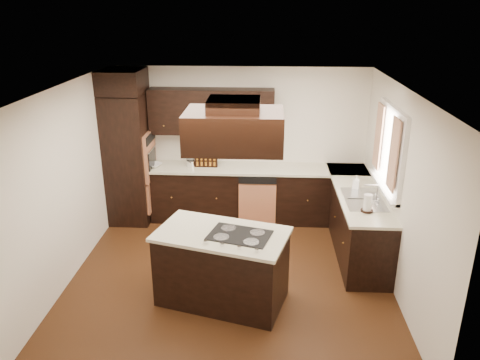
{
  "coord_description": "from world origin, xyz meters",
  "views": [
    {
      "loc": [
        0.44,
        -5.42,
        3.44
      ],
      "look_at": [
        0.1,
        0.6,
        1.15
      ],
      "focal_mm": 35.0,
      "sensor_mm": 36.0,
      "label": 1
    }
  ],
  "objects_px": {
    "range_hood": "(234,130)",
    "spice_rack": "(206,158)",
    "oven_column": "(129,159)",
    "island": "(222,268)"
  },
  "relations": [
    {
      "from": "island",
      "to": "range_hood",
      "type": "xyz_separation_m",
      "value": [
        0.15,
        -0.01,
        1.72
      ]
    },
    {
      "from": "spice_rack",
      "to": "oven_column",
      "type": "bearing_deg",
      "value": -174.97
    },
    {
      "from": "range_hood",
      "to": "spice_rack",
      "type": "xyz_separation_m",
      "value": [
        -0.62,
        2.35,
        -1.09
      ]
    },
    {
      "from": "island",
      "to": "spice_rack",
      "type": "xyz_separation_m",
      "value": [
        -0.47,
        2.34,
        0.63
      ]
    },
    {
      "from": "oven_column",
      "to": "island",
      "type": "xyz_separation_m",
      "value": [
        1.72,
        -2.25,
        -0.62
      ]
    },
    {
      "from": "island",
      "to": "spice_rack",
      "type": "distance_m",
      "value": 2.47
    },
    {
      "from": "oven_column",
      "to": "spice_rack",
      "type": "bearing_deg",
      "value": 4.32
    },
    {
      "from": "island",
      "to": "range_hood",
      "type": "relative_size",
      "value": 1.4
    },
    {
      "from": "range_hood",
      "to": "island",
      "type": "bearing_deg",
      "value": 177.05
    },
    {
      "from": "island",
      "to": "range_hood",
      "type": "distance_m",
      "value": 1.73
    }
  ]
}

